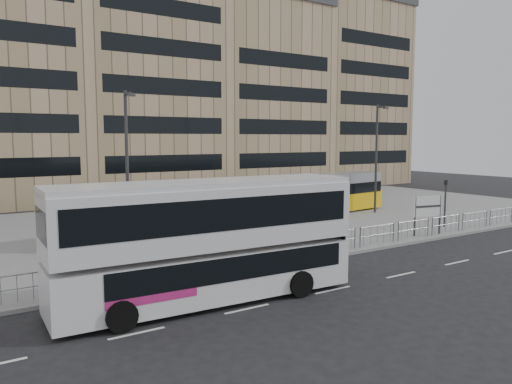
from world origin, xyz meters
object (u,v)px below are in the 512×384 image
double_decker_bus (208,237)px  traffic_light_east (445,197)px  lamp_post_west (127,163)px  traffic_light_west (268,221)px  pedestrian (229,243)px  station_sign (428,208)px  tram (254,201)px  ad_panel (341,234)px  lamp_post_east (377,154)px

double_decker_bus → traffic_light_east: double_decker_bus is taller
double_decker_bus → lamp_post_west: (0.56, 10.12, 2.28)m
lamp_post_west → traffic_light_west: bearing=-59.4°
double_decker_bus → traffic_light_east: bearing=15.5°
pedestrian → lamp_post_west: size_ratio=0.21×
station_sign → traffic_light_east: size_ratio=0.76×
pedestrian → traffic_light_east: 16.57m
lamp_post_west → station_sign: bearing=-22.8°
tram → station_sign: tram is taller
traffic_light_west → traffic_light_east: 15.33m
pedestrian → traffic_light_east: traffic_light_east is taller
station_sign → ad_panel: bearing=-164.9°
double_decker_bus → lamp_post_west: bearing=89.5°
pedestrian → lamp_post_east: 19.22m
pedestrian → ad_panel: bearing=-128.1°
traffic_light_east → lamp_post_east: size_ratio=0.37×
traffic_light_east → lamp_post_west: (-19.44, 5.57, 2.55)m
traffic_light_west → lamp_post_west: size_ratio=0.37×
station_sign → lamp_post_east: bearing=74.4°
tram → lamp_post_west: bearing=-171.2°
double_decker_bus → lamp_post_east: lamp_post_east is taller
ad_panel → pedestrian: 5.96m
tram → traffic_light_east: 12.72m
station_sign → lamp_post_east: lamp_post_east is taller
double_decker_bus → traffic_light_west: (4.74, 3.04, -0.28)m
double_decker_bus → lamp_post_east: bearing=31.5°
station_sign → pedestrian: 13.26m
double_decker_bus → tram: double_decker_bus is taller
traffic_light_west → lamp_post_east: lamp_post_east is taller
traffic_light_east → lamp_post_west: size_ratio=0.37×
pedestrian → traffic_light_west: 2.16m
station_sign → traffic_light_west: (-11.92, -0.30, 0.34)m
ad_panel → traffic_light_east: traffic_light_east is taller
pedestrian → lamp_post_east: lamp_post_east is taller
lamp_post_west → ad_panel: bearing=-39.6°
pedestrian → traffic_light_east: bearing=-113.4°
double_decker_bus → ad_panel: bearing=20.3°
pedestrian → tram: bearing=-63.2°
lamp_post_east → traffic_light_east: bearing=-97.7°
lamp_post_west → tram: bearing=15.0°
tram → station_sign: 11.35m
tram → lamp_post_east: lamp_post_east is taller
tram → double_decker_bus: bearing=-135.2°
traffic_light_east → traffic_light_west: bearing=177.4°
station_sign → lamp_post_west: size_ratio=0.28×
lamp_post_east → tram: bearing=173.6°
pedestrian → traffic_light_west: bearing=-160.7°
station_sign → lamp_post_east: (4.27, 8.18, 2.94)m
tram → lamp_post_east: (10.67, -1.21, 3.06)m
traffic_light_east → station_sign: bearing=-168.3°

